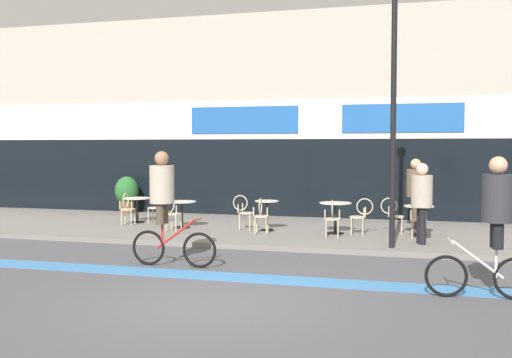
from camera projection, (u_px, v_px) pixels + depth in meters
The scene contains 24 objects.
ground_plane at pixel (208, 304), 8.69m from camera, with size 120.00×120.00×0.00m, color #4C4C51.
sidewalk_slab at pixel (303, 232), 15.66m from camera, with size 40.00×5.50×0.12m, color slate.
storefront_facade at pixel (330, 119), 20.04m from camera, with size 40.00×4.06×6.44m.
bike_lane_stripe at pixel (243, 278), 10.42m from camera, with size 36.00×0.70×0.01m, color #3D7AB7.
bistro_table_0 at pixel (137, 205), 17.06m from camera, with size 0.77×0.77×0.71m.
bistro_table_1 at pixel (182, 209), 15.93m from camera, with size 0.76×0.76×0.71m.
bistro_table_2 at pixel (267, 210), 15.42m from camera, with size 0.61×0.61×0.77m.
bistro_table_3 at pixel (335, 211), 14.84m from camera, with size 0.79×0.79×0.78m.
bistro_table_4 at pixel (419, 214), 14.65m from camera, with size 0.72×0.72×0.72m.
cafe_chair_0_near at pixel (127, 207), 16.45m from camera, with size 0.45×0.60×0.90m.
cafe_chair_0_side at pixel (157, 205), 16.89m from camera, with size 0.58×0.41×0.90m.
cafe_chair_1_near at pixel (172, 211), 15.33m from camera, with size 0.44×0.59×0.90m.
cafe_chair_2_near at pixel (261, 213), 14.82m from camera, with size 0.44×0.59×0.90m.
cafe_chair_2_side at pixel (244, 210), 15.59m from camera, with size 0.58×0.42×0.90m.
cafe_chair_3_near at pixel (332, 216), 14.24m from camera, with size 0.45×0.60×0.90m.
cafe_chair_3_side at pixel (361, 214), 14.68m from camera, with size 0.57×0.40×0.90m.
cafe_chair_4_near at pixel (419, 217), 14.05m from camera, with size 0.42×0.59×0.90m.
cafe_chair_4_side at pixel (393, 213), 14.82m from camera, with size 0.58×0.42×0.90m.
planter_pot at pixel (127, 193), 19.37m from camera, with size 0.76×0.76×1.20m.
lamp_post at pixel (394, 91), 12.64m from camera, with size 0.26×0.26×5.86m.
cyclist_0 at pixel (164, 198), 11.39m from camera, with size 1.72×0.48×2.20m.
cyclist_2 at pixel (494, 214), 8.91m from camera, with size 1.63×0.55×2.14m.
pedestrian_near_end at pixel (422, 196), 13.26m from camera, with size 0.57×0.57×1.80m.
pedestrian_far_end at pixel (415, 187), 15.81m from camera, with size 0.51×0.51×1.85m.
Camera 1 is at (2.96, -8.08, 2.28)m, focal length 42.00 mm.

